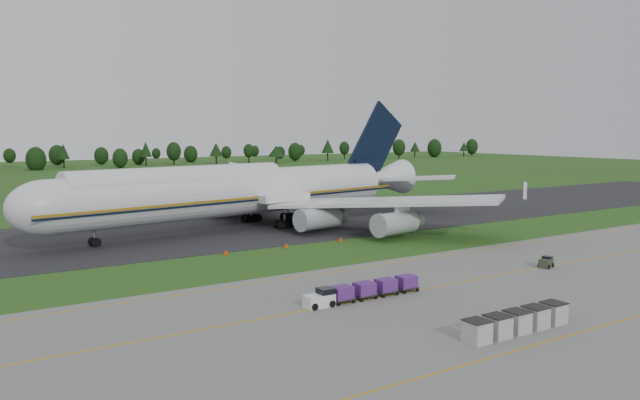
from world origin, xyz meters
TOP-DOWN VIEW (x-y plane):
  - ground at (0.00, 0.00)m, footprint 600.00×600.00m
  - apron at (0.00, -34.00)m, footprint 300.00×52.00m
  - taxiway at (0.00, 28.00)m, footprint 300.00×40.00m
  - apron_markings at (0.00, -26.98)m, footprint 300.00×30.20m
  - tree_line at (17.20, 220.22)m, footprint 529.67×23.28m
  - aircraft at (-1.18, 26.97)m, footprint 82.55×79.08m
  - baggage_train at (-11.55, -21.61)m, footprint 13.52×1.73m
  - utility_cart at (16.43, -22.26)m, footprint 2.25×1.74m
  - uld_row at (-6.72, -37.09)m, footprint 11.50×1.90m
  - edge_markers at (0.33, 6.33)m, footprint 29.07×0.30m

SIDE VIEW (x-z plane):
  - ground at x=0.00m, z-range 0.00..0.00m
  - apron at x=0.00m, z-range 0.00..0.06m
  - taxiway at x=0.00m, z-range 0.00..0.08m
  - apron_markings at x=0.00m, z-range 0.06..0.07m
  - edge_markers at x=0.33m, z-range -0.03..0.57m
  - utility_cart at x=16.43m, z-range 0.05..1.14m
  - baggage_train at x=-11.55m, z-range 0.11..1.77m
  - uld_row at x=-6.72m, z-range 0.07..1.94m
  - tree_line at x=17.20m, z-range 0.06..12.03m
  - aircraft at x=-1.18m, z-range -4.95..18.14m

